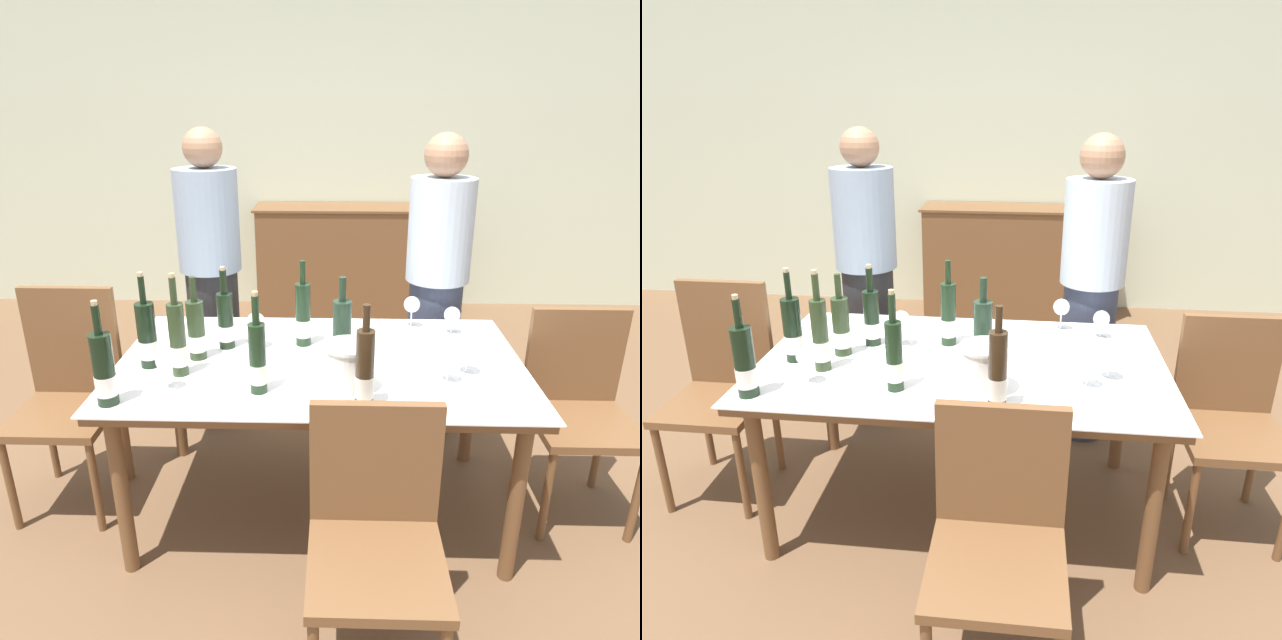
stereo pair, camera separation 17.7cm
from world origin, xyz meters
TOP-DOWN VIEW (x-y plane):
  - ground_plane at (0.00, 0.00)m, footprint 12.00×12.00m
  - back_wall at (0.00, 2.92)m, footprint 8.00×0.10m
  - sideboard_cabinet at (0.18, 2.63)m, footprint 1.62×0.46m
  - dining_table at (0.00, 0.00)m, footprint 1.67×0.99m
  - ice_bucket at (0.11, -0.25)m, footprint 0.19×0.19m
  - wine_bottle_0 at (-0.22, -0.28)m, footprint 0.06×0.06m
  - wine_bottle_1 at (-0.41, 0.13)m, footprint 0.07×0.07m
  - wine_bottle_2 at (0.09, -0.06)m, footprint 0.08×0.08m
  - wine_bottle_3 at (0.17, -0.38)m, footprint 0.07×0.07m
  - wine_bottle_4 at (-0.55, -0.15)m, footprint 0.07×0.07m
  - wine_bottle_5 at (-0.69, -0.07)m, footprint 0.08×0.08m
  - wine_bottle_6 at (-0.51, 0.01)m, footprint 0.07×0.07m
  - wine_bottle_7 at (-0.74, -0.39)m, footprint 0.08×0.08m
  - wine_bottle_8 at (-0.08, 0.17)m, footprint 0.07×0.07m
  - wine_glass_0 at (-0.56, -0.27)m, footprint 0.07×0.07m
  - wine_glass_1 at (0.49, -0.18)m, footprint 0.08×0.08m
  - wine_glass_2 at (0.42, 0.39)m, footprint 0.08×0.08m
  - wine_glass_3 at (0.60, 0.31)m, footprint 0.07×0.07m
  - wine_glass_4 at (-0.28, 0.13)m, footprint 0.08×0.08m
  - wine_glass_5 at (0.58, -0.10)m, footprint 0.09×0.09m
  - chair_right_end at (1.13, 0.08)m, footprint 0.42×0.42m
  - chair_left_end at (-1.13, 0.09)m, footprint 0.42×0.42m
  - chair_near_front at (0.20, -0.72)m, footprint 0.42×0.42m
  - person_host at (-0.61, 0.79)m, footprint 0.33×0.33m
  - person_guest_left at (0.59, 0.74)m, footprint 0.33×0.33m

SIDE VIEW (x-z plane):
  - ground_plane at x=0.00m, z-range 0.00..0.00m
  - sideboard_cabinet at x=0.18m, z-range 0.00..0.93m
  - chair_near_front at x=0.20m, z-range 0.07..0.96m
  - chair_right_end at x=1.13m, z-range 0.07..0.99m
  - chair_left_end at x=-1.13m, z-range 0.07..1.06m
  - dining_table at x=0.00m, z-range 0.30..1.04m
  - person_guest_left at x=0.59m, z-range 0.00..1.62m
  - person_host at x=-0.61m, z-range 0.00..1.64m
  - wine_glass_3 at x=0.60m, z-range 0.77..0.90m
  - ice_bucket at x=0.11m, z-range 0.75..0.93m
  - wine_glass_5 at x=0.58m, z-range 0.77..0.93m
  - wine_glass_2 at x=0.42m, z-range 0.78..0.93m
  - wine_glass_0 at x=-0.56m, z-range 0.78..0.93m
  - wine_glass_1 at x=0.49m, z-range 0.78..0.93m
  - wine_glass_4 at x=-0.28m, z-range 0.78..0.94m
  - wine_bottle_6 at x=-0.51m, z-range 0.69..1.04m
  - wine_bottle_1 at x=-0.41m, z-range 0.68..1.05m
  - wine_bottle_5 at x=-0.69m, z-range 0.67..1.07m
  - wine_bottle_7 at x=-0.74m, z-range 0.68..1.07m
  - wine_bottle_0 at x=-0.22m, z-range 0.68..1.07m
  - wine_bottle_8 at x=-0.08m, z-range 0.69..1.07m
  - wine_bottle_2 at x=0.09m, z-range 0.69..1.07m
  - wine_bottle_3 at x=0.17m, z-range 0.69..1.07m
  - wine_bottle_4 at x=-0.55m, z-range 0.68..1.09m
  - back_wall at x=0.00m, z-range 0.00..2.80m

